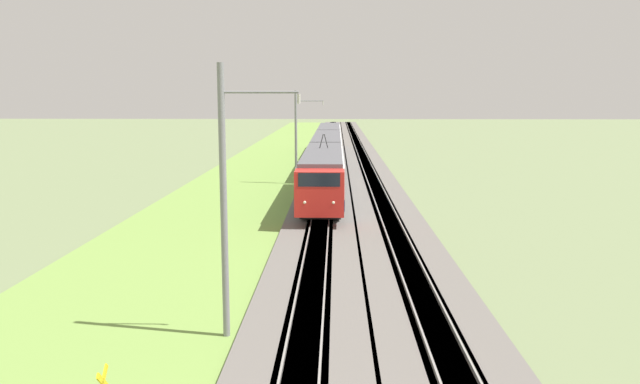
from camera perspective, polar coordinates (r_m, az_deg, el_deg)
The scene contains 8 objects.
ballast_main at distance 61.66m, azimuth 0.60°, elevation 1.62°, with size 240.00×4.40×0.30m.
ballast_adjacent at distance 61.74m, azimuth 4.55°, elevation 1.60°, with size 240.00×4.40×0.30m.
track_main at distance 61.66m, azimuth 0.60°, elevation 1.63°, with size 240.00×1.57×0.45m.
track_adjacent at distance 61.74m, azimuth 4.55°, elevation 1.61°, with size 240.00×1.57×0.45m.
grass_verge at distance 62.19m, azimuth -5.95°, elevation 1.55°, with size 240.00×10.45×0.12m.
passenger_train at distance 64.52m, azimuth 0.64°, elevation 3.87°, with size 58.61×2.99×4.95m.
catenary_mast_near at distance 19.91m, azimuth -8.65°, elevation -0.82°, with size 0.22×2.56×8.88m.
catenary_mast_mid at distance 55.00m, azimuth -2.15°, elevation 5.08°, with size 0.22×2.56×8.32m.
Camera 1 is at (-11.17, -0.97, 7.89)m, focal length 35.00 mm.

